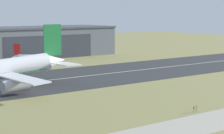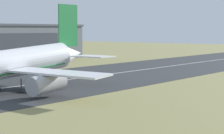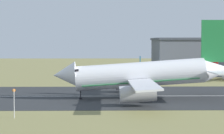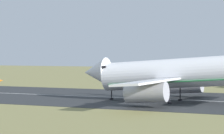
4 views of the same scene
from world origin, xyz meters
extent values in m
plane|color=olive|center=(0.00, 48.04, 0.00)|extent=(605.19, 605.19, 0.00)
cube|color=#2B2D30|center=(0.00, 96.08, 0.03)|extent=(365.19, 48.10, 0.06)
cube|color=silver|center=(0.00, 96.08, 0.07)|extent=(328.67, 0.70, 0.01)
cube|color=#2D333D|center=(39.68, 156.31, 6.08)|extent=(51.20, 0.12, 12.16)
cylinder|color=white|center=(-16.41, 90.34, 6.26)|extent=(32.89, 6.59, 8.40)
cone|color=white|center=(3.58, 90.55, 7.39)|extent=(7.92, 5.71, 6.11)
cube|color=#1E7238|center=(-16.41, 90.34, 4.54)|extent=(29.24, 6.24, 2.14)
cube|color=white|center=(-16.91, 75.33, 5.17)|extent=(5.73, 23.81, 0.76)
cylinder|color=#A8A8B2|center=(-18.02, 77.22, 2.98)|extent=(8.41, 3.96, 4.41)
cube|color=#1E7238|center=(2.45, 90.54, 14.70)|extent=(6.80, 0.35, 10.63)
cube|color=white|center=(2.77, 98.45, 7.20)|extent=(6.05, 9.63, 0.24)
cube|color=white|center=(2.94, 82.63, 7.20)|extent=(6.05, 9.63, 0.24)
cylinder|color=black|center=(-16.52, 86.59, 1.57)|extent=(0.24, 0.24, 3.14)
cylinder|color=black|center=(-16.52, 86.59, 0.22)|extent=(0.84, 0.84, 0.44)
cylinder|color=silver|center=(22.26, 143.33, 2.97)|extent=(10.57, 8.77, 2.91)
cone|color=silver|center=(27.75, 139.36, 2.97)|extent=(3.83, 3.90, 2.91)
cube|color=black|center=(26.58, 140.21, 3.55)|extent=(2.34, 2.65, 0.44)
cube|color=red|center=(22.26, 143.33, 2.17)|extent=(9.60, 8.01, 0.20)
cube|color=silver|center=(18.99, 138.43, 2.46)|extent=(6.85, 8.38, 0.40)
cylinder|color=#A8A8B2|center=(19.73, 138.77, 1.31)|extent=(4.13, 3.68, 1.81)
cube|color=silver|center=(25.88, 147.98, 2.46)|extent=(6.85, 8.38, 0.40)
cylinder|color=#A8A8B2|center=(25.80, 147.16, 1.31)|extent=(4.13, 3.68, 1.81)
cylinder|color=black|center=(25.72, 140.83, 0.76)|extent=(0.24, 0.24, 1.52)
cylinder|color=black|center=(25.72, 140.83, 0.22)|extent=(0.84, 0.84, 0.44)
cylinder|color=black|center=(21.01, 142.08, 0.22)|extent=(0.84, 0.84, 0.44)
camera|label=1|loc=(-73.55, -38.23, 24.39)|focal=70.00mm
camera|label=2|loc=(-78.40, 14.27, 13.75)|focal=70.00mm
camera|label=3|loc=(-25.57, -19.31, 14.67)|focal=70.00mm
camera|label=4|loc=(18.96, -17.70, 10.60)|focal=85.00mm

